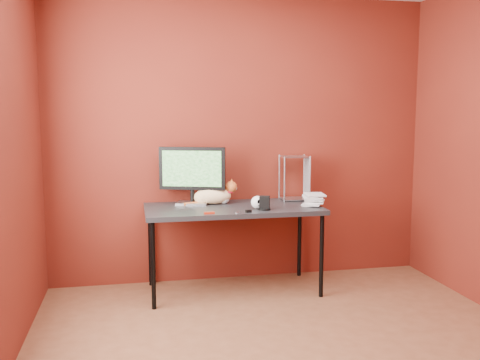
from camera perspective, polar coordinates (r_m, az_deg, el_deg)
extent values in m
cube|color=brown|center=(3.59, 6.11, -18.54)|extent=(3.50, 3.50, 0.01)
cube|color=#5B1911|center=(4.93, 0.13, 4.30)|extent=(3.50, 0.02, 2.60)
cube|color=black|center=(4.60, -0.74, -3.09)|extent=(1.50, 0.70, 0.04)
cylinder|color=black|center=(4.32, -9.24, -9.01)|extent=(0.04, 0.04, 0.71)
cylinder|color=black|center=(4.59, 8.69, -8.02)|extent=(0.04, 0.04, 0.71)
cylinder|color=black|center=(4.90, -9.54, -7.03)|extent=(0.04, 0.04, 0.71)
cylinder|color=black|center=(5.14, 6.36, -6.29)|extent=(0.04, 0.04, 0.71)
cube|color=#A0A0A5|center=(4.72, -5.09, -2.47)|extent=(0.32, 0.26, 0.02)
cylinder|color=black|center=(4.71, -5.10, -1.66)|extent=(0.04, 0.04, 0.11)
cube|color=black|center=(4.68, -5.13, 1.23)|extent=(0.56, 0.22, 0.37)
cube|color=#165319|center=(4.68, -5.13, 1.23)|extent=(0.50, 0.17, 0.31)
ellipsoid|color=orange|center=(4.71, -2.89, -1.67)|extent=(0.34, 0.21, 0.15)
ellipsoid|color=orange|center=(4.71, -4.03, -1.85)|extent=(0.17, 0.16, 0.12)
sphere|color=white|center=(4.72, -1.75, -1.93)|extent=(0.10, 0.10, 0.10)
sphere|color=#C45D26|center=(4.71, -0.95, -0.74)|extent=(0.10, 0.10, 0.10)
cone|color=#C45D26|center=(4.68, -0.88, -0.16)|extent=(0.03, 0.03, 0.04)
cone|color=#C45D26|center=(4.73, -0.92, -0.07)|extent=(0.03, 0.03, 0.04)
cylinder|color=red|center=(4.72, -1.12, -1.25)|extent=(0.08, 0.08, 0.01)
cylinder|color=#C45D26|center=(4.68, -5.05, -2.52)|extent=(0.17, 0.08, 0.03)
ellipsoid|color=white|center=(4.48, 1.89, -2.39)|extent=(0.11, 0.11, 0.11)
ellipsoid|color=black|center=(4.43, 1.75, -2.33)|extent=(0.03, 0.02, 0.03)
ellipsoid|color=black|center=(4.44, 2.32, -2.31)|extent=(0.03, 0.02, 0.03)
cube|color=black|center=(4.43, 2.04, -2.73)|extent=(0.06, 0.03, 0.01)
cylinder|color=black|center=(4.44, 2.63, -3.11)|extent=(0.10, 0.10, 0.01)
cube|color=black|center=(4.43, 2.64, -2.38)|extent=(0.10, 0.10, 0.10)
imported|color=beige|center=(4.71, 6.86, -1.31)|extent=(0.25, 0.27, 0.22)
imported|color=beige|center=(4.68, 6.90, 1.31)|extent=(0.23, 0.26, 0.22)
imported|color=beige|center=(4.67, 6.94, 3.96)|extent=(0.22, 0.26, 0.22)
imported|color=beige|center=(4.66, 6.99, 6.62)|extent=(0.20, 0.25, 0.22)
imported|color=beige|center=(4.66, 7.03, 9.28)|extent=(0.18, 0.23, 0.22)
cylinder|color=#A0A0A5|center=(4.81, 4.82, 0.07)|extent=(0.01, 0.01, 0.41)
cylinder|color=#A0A0A5|center=(4.88, 7.50, 0.14)|extent=(0.01, 0.01, 0.41)
cylinder|color=#A0A0A5|center=(4.99, 4.19, 0.35)|extent=(0.01, 0.01, 0.41)
cylinder|color=#A0A0A5|center=(5.06, 6.79, 0.42)|extent=(0.01, 0.01, 0.41)
cube|color=#A0A0A5|center=(4.96, 5.80, -1.99)|extent=(0.24, 0.20, 0.01)
cube|color=#A0A0A5|center=(4.91, 5.86, 2.50)|extent=(0.24, 0.20, 0.01)
cube|color=#A3200C|center=(4.27, -3.29, -3.53)|extent=(0.09, 0.03, 0.02)
cube|color=black|center=(4.33, 0.91, -3.34)|extent=(0.05, 0.04, 0.02)
cylinder|color=#A0A0A5|center=(4.31, -0.26, -3.50)|extent=(0.04, 0.04, 0.00)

